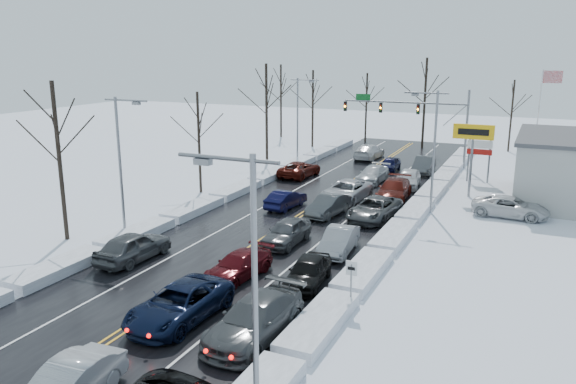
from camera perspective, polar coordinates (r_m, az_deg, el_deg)
The scene contains 42 objects.
ground at distance 36.76m, azimuth -1.90°, elevation -4.46°, with size 160.00×160.00×0.00m, color silver.
road_surface at distance 38.47m, azimuth -0.57°, elevation -3.59°, with size 14.00×84.00×0.01m, color black.
snow_bank_left at distance 42.12m, azimuth -9.98°, elevation -2.24°, with size 1.75×72.00×0.59m, color white.
snow_bank_right at distance 36.07m, azimuth 10.47°, elevation -5.06°, with size 1.75×72.00×0.59m, color white.
traffic_signal_mast at distance 60.72m, azimuth 13.01°, elevation 7.85°, with size 13.28×0.39×8.00m.
tires_plus_sign at distance 47.92m, azimuth 18.30°, elevation 5.34°, with size 3.20×0.34×6.00m.
used_vehicles_sign at distance 54.08m, azimuth 18.91°, elevation 4.41°, with size 2.20×0.22×4.65m.
speed_limit_sign at distance 26.32m, azimuth 6.45°, elevation -8.45°, with size 0.55×0.09×2.35m.
flagpole at distance 61.46m, azimuth 24.27°, elevation 7.47°, with size 1.87×1.20×10.00m.
streetlight_se at distance 16.34m, azimuth -4.04°, elevation -8.86°, with size 3.20×0.25×9.00m.
streetlight_ne at distance 42.30m, azimuth 14.41°, elevation 4.97°, with size 3.20×0.25×9.00m.
streetlight_sw at distance 36.73m, azimuth -16.52°, elevation 3.51°, with size 3.20×0.25×9.00m.
streetlight_nw at distance 60.46m, azimuth 1.15°, elevation 8.02°, with size 3.20×0.25×9.00m.
tree_left_b at distance 37.27m, azimuth -22.46°, elevation 5.78°, with size 4.00×4.00×10.00m.
tree_left_c at distance 47.41m, azimuth -9.10°, elevation 6.94°, with size 3.40×3.40×8.50m.
tree_left_d at distance 59.70m, azimuth -2.21°, elevation 9.88°, with size 4.20×4.20×10.50m.
tree_left_e at distance 70.50m, azimuth 2.54°, elevation 9.95°, with size 3.80×3.80×9.50m.
tree_far_a at distance 78.84m, azimuth -0.73°, elevation 10.65°, with size 4.00×4.00×10.00m.
tree_far_b at distance 75.53m, azimuth 8.00°, elevation 9.84°, with size 3.60×3.60×9.00m.
tree_far_c at distance 71.60m, azimuth 13.80°, elevation 10.47°, with size 4.40×4.40×11.00m.
tree_far_d at distance 72.00m, azimuth 21.86°, elevation 8.50°, with size 3.40×3.40×8.50m.
queued_car_2 at distance 26.20m, azimuth -10.88°, elevation -12.65°, with size 2.64×5.74×1.59m, color black.
queued_car_3 at distance 30.30m, azimuth -5.04°, elevation -8.64°, with size 1.89×4.64×1.35m, color #45090D.
queued_car_4 at distance 35.22m, azimuth -0.15°, elevation -5.29°, with size 1.84×4.58×1.56m, color #44474A.
queued_car_5 at distance 41.32m, azimuth 4.10°, elevation -2.38°, with size 1.60×4.58×1.51m, color #3C3F41.
queued_car_6 at distance 45.39m, azimuth 5.90°, elevation -0.92°, with size 2.73×5.91×1.64m, color #AEB0B6.
queued_car_7 at distance 52.29m, azimuth 8.58°, elevation 1.00°, with size 2.06×5.07×1.47m, color #A7ABAF.
queued_car_8 at distance 57.53m, azimuth 10.27°, elevation 2.13°, with size 1.63×4.05×1.38m, color black.
queued_car_11 at distance 24.40m, azimuth -3.37°, elevation -14.53°, with size 2.36×5.81×1.69m, color #414446.
queued_car_12 at distance 29.34m, azimuth 2.01°, elevation -9.38°, with size 1.74×4.34×1.48m, color black.
queued_car_13 at distance 33.91m, azimuth 5.17°, elevation -6.13°, with size 1.57×4.50×1.48m, color gray.
queued_car_14 at distance 40.77m, azimuth 8.74°, elevation -2.74°, with size 2.59×5.62×1.56m, color #3B3E40.
queued_car_15 at distance 46.42m, azimuth 10.66°, elevation -0.75°, with size 2.30×5.65×1.64m, color #430E09.
queued_car_16 at distance 50.86m, azimuth 12.10°, elevation 0.48°, with size 1.90×4.72×1.61m, color silver.
queued_car_17 at distance 57.26m, azimuth 13.61°, elevation 1.90°, with size 1.70×4.89×1.61m, color #414346.
oncoming_car_0 at distance 43.16m, azimuth -0.22°, elevation -1.63°, with size 1.48×4.26×1.40m, color black.
oncoming_car_1 at distance 53.95m, azimuth 1.19°, elevation 1.56°, with size 2.50×5.41×1.50m, color #481009.
oncoming_car_2 at distance 63.77m, azimuth 8.20°, elevation 3.37°, with size 2.28×5.62×1.63m, color silver.
oncoming_car_3 at distance 33.74m, azimuth -15.35°, elevation -6.70°, with size 2.01×5.00×1.70m, color #424548.
parked_car_0 at distance 43.95m, azimuth 21.58°, elevation -2.35°, with size 2.46×5.34×1.48m, color silver.
parked_car_1 at distance 49.98m, azimuth 25.49°, elevation -0.84°, with size 2.00×4.92×1.43m, color #0B1532.
parked_car_2 at distance 53.34m, azimuth 23.25°, elevation 0.26°, with size 1.68×4.18×1.43m, color #49090F.
Camera 1 is at (15.57, -31.19, 11.66)m, focal length 35.00 mm.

